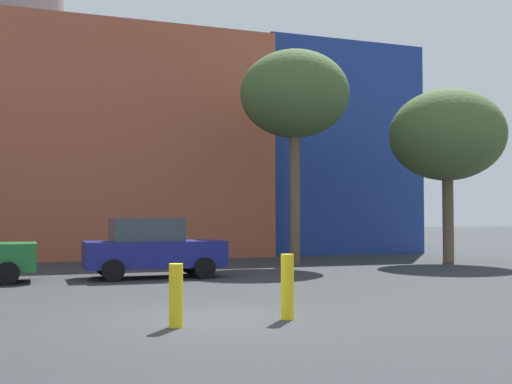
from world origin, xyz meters
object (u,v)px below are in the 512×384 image
Objects in this scene: bollard_yellow_0 at (287,287)px; bollard_yellow_1 at (176,295)px; parked_car_2 at (152,248)px; bare_tree_1 at (295,95)px; bare_tree_2 at (447,136)px.

bollard_yellow_0 is 2.12m from bollard_yellow_1.
parked_car_2 is 3.58× the size of bollard_yellow_0.
bare_tree_1 is 7.23× the size of bollard_yellow_0.
bare_tree_1 reaches higher than bollard_yellow_0.
bare_tree_1 is at bearing 169.18° from bare_tree_2.
bare_tree_2 is at bearing 43.67° from bollard_yellow_0.
parked_car_2 is 0.49× the size of bare_tree_1.
bollard_yellow_1 is (-14.11, -11.59, -4.78)m from bare_tree_2.
bollard_yellow_0 is (-11.99, -11.45, -4.72)m from bare_tree_2.
bollard_yellow_1 is at bearing -140.61° from bare_tree_2.
parked_car_2 is at bearing 95.54° from bollard_yellow_0.
bare_tree_1 is 6.72m from bare_tree_2.
bare_tree_2 is 6.72× the size of bollard_yellow_1.
parked_car_2 is at bearing -150.03° from bare_tree_1.
bare_tree_2 is at bearing 39.39° from bollard_yellow_1.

